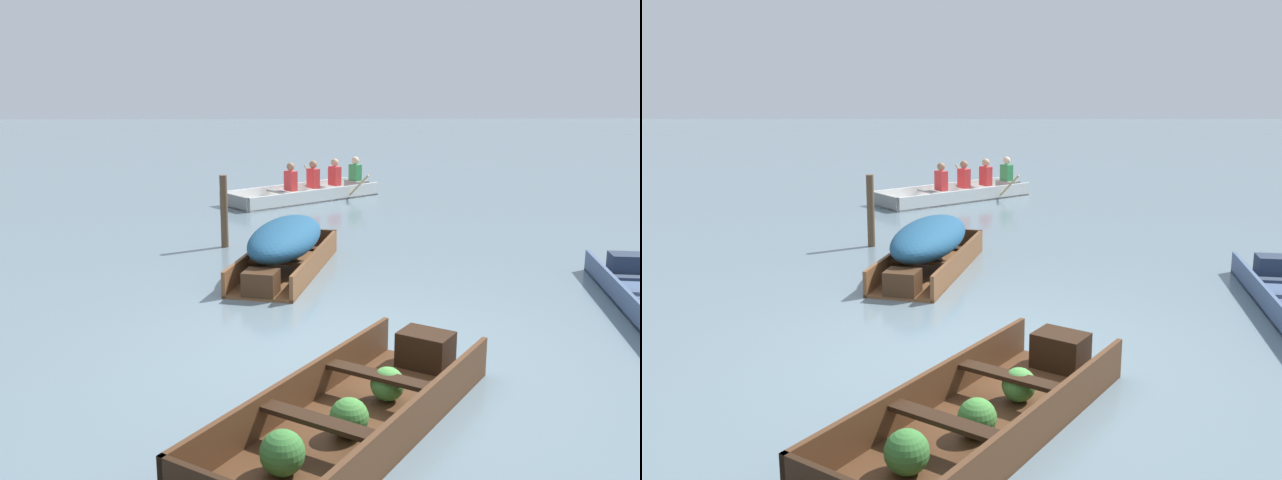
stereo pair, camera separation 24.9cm
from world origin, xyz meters
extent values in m
plane|color=slate|center=(0.00, 0.00, 0.00)|extent=(80.00, 80.00, 0.00)
cube|color=#4C2D19|center=(-0.06, -1.55, 0.02)|extent=(2.69, 3.26, 0.04)
cube|color=#4C2D19|center=(-0.49, -1.26, 0.19)|extent=(1.83, 2.68, 0.38)
cube|color=#4C2D19|center=(0.37, -1.84, 0.19)|extent=(1.83, 2.68, 0.38)
cube|color=black|center=(0.74, -0.37, 0.21)|extent=(0.61, 0.57, 0.34)
cube|color=black|center=(0.21, -1.15, 0.29)|extent=(0.91, 0.68, 0.04)
cube|color=black|center=(-0.33, -1.95, 0.29)|extent=(0.91, 0.68, 0.04)
sphere|color=#4C9342|center=(0.28, -1.10, 0.19)|extent=(0.30, 0.30, 0.30)
sphere|color=#428438|center=(-0.09, -1.72, 0.20)|extent=(0.31, 0.31, 0.31)
sphere|color=#387533|center=(-0.60, -2.25, 0.20)|extent=(0.33, 0.33, 0.33)
cube|color=brown|center=(-0.67, 3.17, 0.02)|extent=(1.59, 2.94, 0.04)
cube|color=brown|center=(-0.24, 3.06, 0.17)|extent=(0.73, 2.73, 0.35)
cube|color=brown|center=(-1.11, 3.27, 0.17)|extent=(0.73, 2.73, 0.35)
cube|color=#3F2716|center=(-0.34, 4.50, 0.17)|extent=(0.93, 0.28, 0.35)
cube|color=#3F2716|center=(-0.97, 1.98, 0.19)|extent=(0.50, 0.45, 0.31)
cube|color=#3F2716|center=(-0.78, 2.76, 0.26)|extent=(0.86, 0.36, 0.04)
cube|color=#3F2716|center=(-0.57, 3.57, 0.26)|extent=(0.86, 0.36, 0.04)
ellipsoid|color=navy|center=(-0.67, 3.17, 0.50)|extent=(1.43, 2.44, 0.52)
cube|color=#475B7F|center=(3.44, 1.48, 0.15)|extent=(0.58, 3.36, 0.30)
cube|color=#273246|center=(4.19, 2.90, 0.17)|extent=(0.54, 0.43, 0.27)
cube|color=white|center=(-0.42, 9.24, 0.02)|extent=(3.60, 3.10, 0.04)
cube|color=white|center=(-0.74, 9.67, 0.15)|extent=(2.95, 2.24, 0.30)
cube|color=white|center=(-0.10, 8.81, 0.15)|extent=(2.95, 2.24, 0.30)
cube|color=gray|center=(-1.86, 8.16, 0.15)|extent=(0.72, 0.93, 0.30)
cube|color=gray|center=(0.90, 10.23, 0.17)|extent=(0.59, 0.62, 0.27)
cube|color=gray|center=(0.02, 9.57, 0.23)|extent=(0.75, 0.92, 0.04)
cube|color=gray|center=(-0.86, 8.91, 0.23)|extent=(0.75, 0.92, 0.04)
cube|color=red|center=(-0.67, 9.05, 0.47)|extent=(0.31, 0.33, 0.44)
sphere|color=#9E7051|center=(-0.67, 9.05, 0.79)|extent=(0.18, 0.18, 0.18)
cube|color=red|center=(-0.16, 9.43, 0.47)|extent=(0.31, 0.33, 0.44)
sphere|color=#9E7051|center=(-0.16, 9.43, 0.79)|extent=(0.18, 0.18, 0.18)
cube|color=red|center=(0.35, 9.82, 0.47)|extent=(0.31, 0.33, 0.44)
sphere|color=tan|center=(0.35, 9.82, 0.79)|extent=(0.18, 0.18, 0.18)
cube|color=#338C4C|center=(0.86, 10.20, 0.47)|extent=(0.31, 0.33, 0.44)
sphere|color=beige|center=(0.86, 10.20, 0.79)|extent=(0.18, 0.18, 0.18)
cylinder|color=tan|center=(-0.17, 10.51, 0.35)|extent=(0.42, 0.54, 0.55)
cylinder|color=tan|center=(0.87, 9.13, 0.35)|extent=(0.42, 0.54, 0.55)
cylinder|color=brown|center=(-1.71, 4.74, 0.60)|extent=(0.12, 0.12, 1.19)
camera|label=1|loc=(-0.46, -6.76, 2.78)|focal=40.00mm
camera|label=2|loc=(-0.21, -6.77, 2.78)|focal=40.00mm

